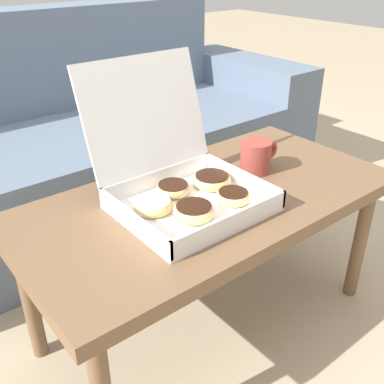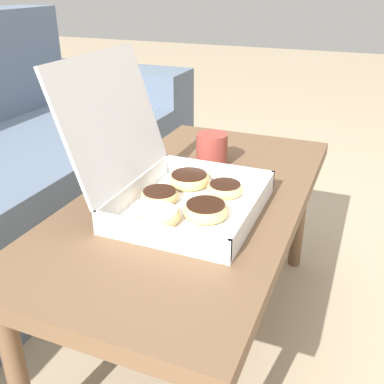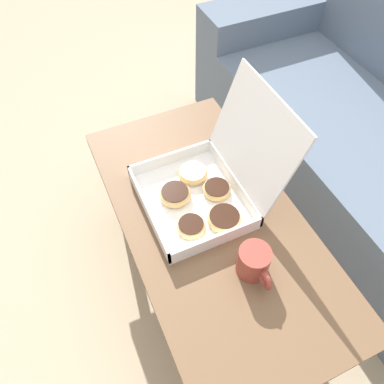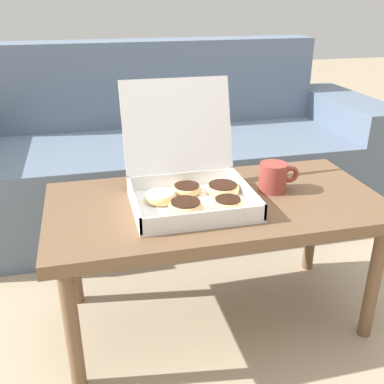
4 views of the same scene
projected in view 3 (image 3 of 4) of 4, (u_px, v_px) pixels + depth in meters
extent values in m
plane|color=tan|center=(227.00, 272.00, 1.58)|extent=(12.00, 12.00, 0.00)
cube|color=slate|center=(366.00, 191.00, 1.57)|extent=(1.69, 0.59, 0.43)
cube|color=slate|center=(269.00, 51.00, 2.07)|extent=(0.24, 0.79, 0.57)
cube|color=brown|center=(211.00, 222.00, 1.20)|extent=(1.07, 0.54, 0.04)
cylinder|color=brown|center=(116.00, 183.00, 1.60)|extent=(0.04, 0.04, 0.43)
cylinder|color=brown|center=(204.00, 153.00, 1.70)|extent=(0.04, 0.04, 0.43)
cylinder|color=brown|center=(335.00, 355.00, 1.18)|extent=(0.04, 0.04, 0.43)
cube|color=white|center=(192.00, 201.00, 1.22)|extent=(0.37, 0.31, 0.01)
cube|color=white|center=(148.00, 211.00, 1.16)|extent=(0.37, 0.01, 0.05)
cube|color=white|center=(234.00, 180.00, 1.24)|extent=(0.37, 0.01, 0.05)
cube|color=white|center=(171.00, 158.00, 1.30)|extent=(0.01, 0.31, 0.05)
cube|color=white|center=(217.00, 240.00, 1.10)|extent=(0.01, 0.31, 0.05)
cube|color=white|center=(254.00, 138.00, 1.12)|extent=(0.37, 0.10, 0.30)
torus|color=#E5BC75|center=(175.00, 194.00, 1.21)|extent=(0.10, 0.10, 0.03)
cylinder|color=black|center=(175.00, 192.00, 1.21)|extent=(0.09, 0.09, 0.02)
torus|color=#E5BC75|center=(224.00, 218.00, 1.16)|extent=(0.11, 0.11, 0.03)
cylinder|color=black|center=(224.00, 217.00, 1.15)|extent=(0.09, 0.09, 0.01)
torus|color=#E5BC75|center=(193.00, 173.00, 1.27)|extent=(0.10, 0.10, 0.03)
cylinder|color=white|center=(193.00, 172.00, 1.26)|extent=(0.09, 0.09, 0.01)
torus|color=#E5BC75|center=(191.00, 226.00, 1.14)|extent=(0.09, 0.09, 0.03)
cylinder|color=black|center=(191.00, 225.00, 1.13)|extent=(0.08, 0.08, 0.01)
torus|color=#E5BC75|center=(217.00, 189.00, 1.23)|extent=(0.09, 0.09, 0.03)
cylinder|color=black|center=(217.00, 188.00, 1.22)|extent=(0.08, 0.08, 0.01)
cylinder|color=#993D33|center=(253.00, 261.00, 1.04)|extent=(0.09, 0.09, 0.10)
torus|color=#993D33|center=(265.00, 279.00, 1.00)|extent=(0.06, 0.02, 0.06)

